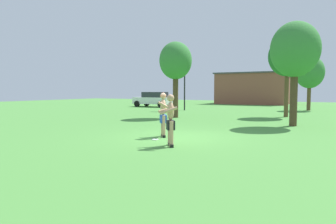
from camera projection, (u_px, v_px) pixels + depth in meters
ground_plane at (177, 137)px, 11.69m from camera, size 80.00×80.00×0.00m
player_with_cap at (163, 113)px, 11.75m from camera, size 0.81×0.73×1.70m
player_in_black at (170, 119)px, 9.78m from camera, size 0.77×0.82×1.66m
frisbee at (155, 140)px, 11.06m from camera, size 0.24×0.24×0.03m
car_white_near_post at (154, 99)px, 32.77m from camera, size 4.37×2.17×1.58m
lamp_post at (185, 76)px, 26.95m from camera, size 0.60×0.24×4.82m
outbuilding_behind_lot at (253, 88)px, 39.79m from camera, size 8.84×6.40×3.99m
tree_left_field at (310, 72)px, 26.73m from camera, size 2.43×2.43×4.75m
tree_right_field at (295, 50)px, 15.09m from camera, size 2.37×2.37×5.15m
tree_behind_players at (287, 57)px, 20.22m from camera, size 2.46×2.46×5.33m
tree_near_building at (176, 62)px, 19.80m from camera, size 2.10×2.10×4.90m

